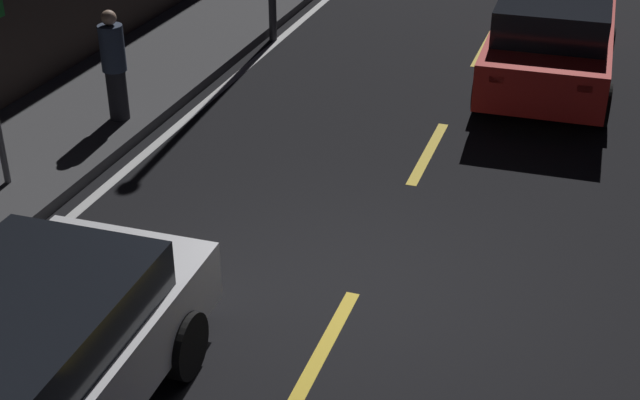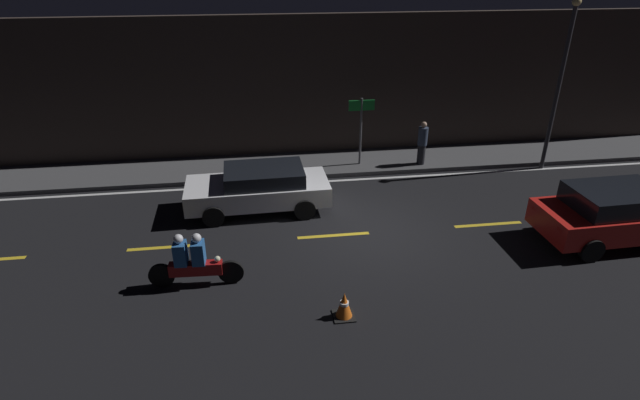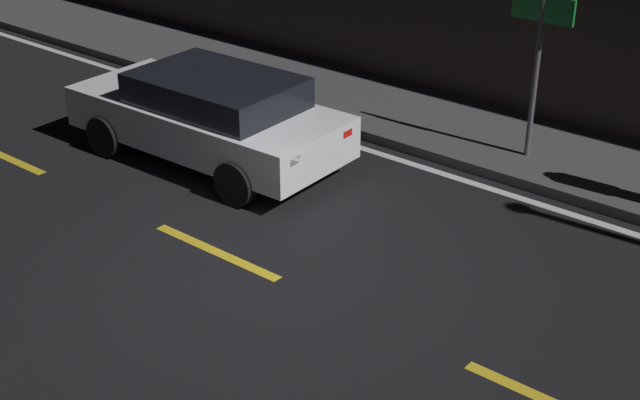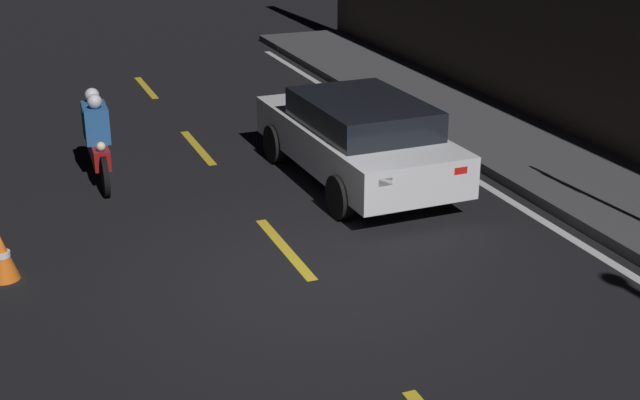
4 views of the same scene
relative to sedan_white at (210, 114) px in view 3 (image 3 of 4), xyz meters
name	(u,v)px [view 3 (image 3 of 4)]	position (x,y,z in m)	size (l,w,h in m)	color
ground_plane	(278,280)	(2.95, -1.87, -0.73)	(56.00, 56.00, 0.00)	black
raised_curb	(495,140)	(2.95, 3.13, -0.65)	(28.00, 2.28, 0.15)	#424244
lane_dash_b	(2,155)	(-2.55, -1.87, -0.72)	(2.00, 0.14, 0.01)	gold
lane_dash_c	(216,252)	(1.95, -1.87, -0.72)	(2.00, 0.14, 0.01)	gold
lane_solid_kerb	(446,175)	(2.95, 1.74, -0.72)	(25.20, 0.14, 0.01)	silver
sedan_white	(210,114)	(0.00, 0.00, 0.00)	(4.25, 1.95, 1.34)	silver
shop_sign	(539,42)	(3.66, 2.78, 1.12)	(0.90, 0.08, 2.40)	#4C4C51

